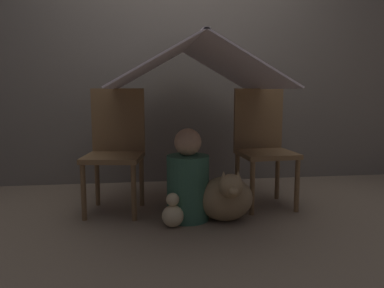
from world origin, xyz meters
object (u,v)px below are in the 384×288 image
object	(u,v)px
person_front	(188,181)
dog	(226,197)
chair_right	(263,143)
chair_left	(116,145)

from	to	relation	value
person_front	dog	world-z (taller)	person_front
chair_right	person_front	size ratio (longest dim) A/B	1.42
chair_right	chair_left	bearing A→B (deg)	176.19
chair_left	dog	size ratio (longest dim) A/B	2.38
person_front	chair_left	bearing A→B (deg)	149.63
chair_right	dog	distance (m)	0.62
chair_left	chair_right	xyz separation A→B (m)	(1.14, 0.00, 0.00)
dog	person_front	bearing A→B (deg)	162.23
chair_left	chair_right	bearing A→B (deg)	8.76
chair_left	dog	world-z (taller)	chair_left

